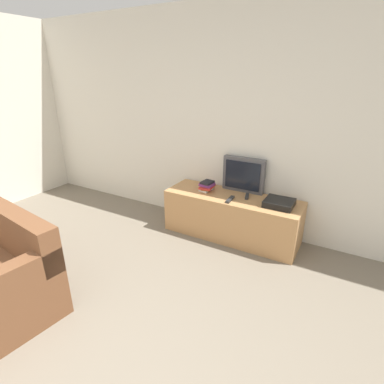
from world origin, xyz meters
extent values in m
cube|color=silver|center=(0.00, 3.03, 1.30)|extent=(9.00, 0.06, 2.60)
cube|color=tan|center=(0.28, 2.72, 0.26)|extent=(1.59, 0.52, 0.52)
cube|color=#4C4C51|center=(0.32, 2.94, 0.73)|extent=(0.50, 0.08, 0.41)
cube|color=black|center=(0.32, 2.89, 0.73)|extent=(0.42, 0.01, 0.33)
cube|color=brown|center=(-1.19, 0.93, 0.60)|extent=(1.65, 0.37, 0.38)
cube|color=brown|center=(-0.49, 0.49, 0.31)|extent=(0.25, 0.88, 0.62)
cube|color=silver|center=(-0.07, 2.73, 0.53)|extent=(0.13, 0.18, 0.02)
cube|color=#995623|center=(-0.06, 2.74, 0.55)|extent=(0.12, 0.18, 0.02)
cube|color=#B72D28|center=(-0.06, 2.74, 0.57)|extent=(0.17, 0.23, 0.02)
cube|color=#7A3884|center=(-0.07, 2.75, 0.60)|extent=(0.16, 0.16, 0.03)
cube|color=black|center=(-0.06, 2.74, 0.63)|extent=(0.14, 0.17, 0.03)
cube|color=#2D2D2D|center=(0.44, 2.78, 0.53)|extent=(0.08, 0.17, 0.02)
cube|color=#2D2D2D|center=(0.30, 2.59, 0.53)|extent=(0.05, 0.19, 0.02)
cube|color=black|center=(0.82, 2.72, 0.55)|extent=(0.30, 0.28, 0.07)
camera|label=1|loc=(1.46, -0.30, 1.85)|focal=28.00mm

